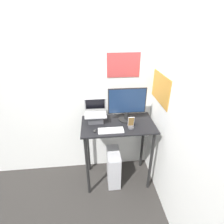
# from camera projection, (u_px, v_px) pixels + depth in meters

# --- Properties ---
(ground_plane) EXTENTS (12.00, 12.00, 0.00)m
(ground_plane) POSITION_uv_depth(u_px,v_px,m) (119.00, 192.00, 2.54)
(ground_plane) COLOR #2D2B28
(wall_back) EXTENTS (6.00, 0.06, 2.60)m
(wall_back) POSITION_uv_depth(u_px,v_px,m) (115.00, 93.00, 2.49)
(wall_back) COLOR white
(wall_back) RESTS_ON ground_plane
(wall_side_right) EXTENTS (0.06, 6.00, 2.60)m
(wall_side_right) POSITION_uv_depth(u_px,v_px,m) (171.00, 111.00, 1.99)
(wall_side_right) COLOR white
(wall_side_right) RESTS_ON ground_plane
(desk) EXTENTS (0.97, 0.55, 1.00)m
(desk) POSITION_uv_depth(u_px,v_px,m) (118.00, 136.00, 2.41)
(desk) COLOR black
(desk) RESTS_ON ground_plane
(laptop) EXTENTS (0.28, 0.26, 0.30)m
(laptop) POSITION_uv_depth(u_px,v_px,m) (96.00, 116.00, 2.33)
(laptop) COLOR #4C4C51
(laptop) RESTS_ON desk
(monitor) EXTENTS (0.50, 0.22, 0.46)m
(monitor) POSITION_uv_depth(u_px,v_px,m) (127.00, 106.00, 2.30)
(monitor) COLOR black
(monitor) RESTS_ON desk
(keyboard) EXTENTS (0.32, 0.13, 0.02)m
(keyboard) POSITION_uv_depth(u_px,v_px,m) (111.00, 130.00, 2.16)
(keyboard) COLOR white
(keyboard) RESTS_ON desk
(mouse) EXTENTS (0.04, 0.06, 0.03)m
(mouse) POSITION_uv_depth(u_px,v_px,m) (95.00, 131.00, 2.14)
(mouse) COLOR #262626
(mouse) RESTS_ON desk
(cell_phone) EXTENTS (0.08, 0.08, 0.16)m
(cell_phone) POSITION_uv_depth(u_px,v_px,m) (131.00, 125.00, 2.20)
(cell_phone) COLOR #4C4C51
(cell_phone) RESTS_ON desk
(computer_tower) EXTENTS (0.18, 0.37, 0.56)m
(computer_tower) POSITION_uv_depth(u_px,v_px,m) (113.00, 167.00, 2.60)
(computer_tower) COLOR silver
(computer_tower) RESTS_ON ground_plane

